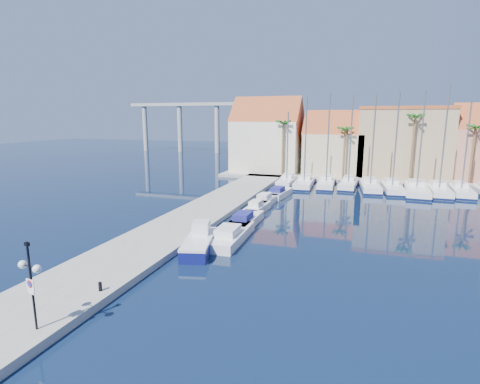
# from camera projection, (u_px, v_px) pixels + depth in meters

# --- Properties ---
(ground) EXTENTS (260.00, 260.00, 0.00)m
(ground) POSITION_uv_depth(u_px,v_px,m) (234.00, 287.00, 23.03)
(ground) COLOR black
(ground) RESTS_ON ground
(quay_west) EXTENTS (6.00, 77.00, 0.50)m
(quay_west) POSITION_uv_depth(u_px,v_px,m) (195.00, 217.00, 38.33)
(quay_west) COLOR gray
(quay_west) RESTS_ON ground
(shore_north) EXTENTS (54.00, 16.00, 0.50)m
(shore_north) POSITION_uv_depth(u_px,v_px,m) (381.00, 176.00, 64.52)
(shore_north) COLOR gray
(shore_north) RESTS_ON ground
(lamp_post) EXTENTS (1.45, 0.58, 4.31)m
(lamp_post) POSITION_uv_depth(u_px,v_px,m) (30.00, 273.00, 17.04)
(lamp_post) COLOR black
(lamp_post) RESTS_ON quay_west
(bollard) EXTENTS (0.21, 0.21, 0.52)m
(bollard) POSITION_uv_depth(u_px,v_px,m) (100.00, 287.00, 21.42)
(bollard) COLOR black
(bollard) RESTS_ON quay_west
(fishing_boat) EXTENTS (3.34, 6.17, 2.05)m
(fishing_boat) POSITION_uv_depth(u_px,v_px,m) (199.00, 242.00, 29.40)
(fishing_boat) COLOR #0E1254
(fishing_boat) RESTS_ON ground
(motorboat_west_0) EXTENTS (2.53, 7.29, 1.40)m
(motorboat_west_0) POSITION_uv_depth(u_px,v_px,m) (230.00, 235.00, 31.57)
(motorboat_west_0) COLOR white
(motorboat_west_0) RESTS_ON ground
(motorboat_west_1) EXTENTS (2.10, 6.37, 1.40)m
(motorboat_west_1) POSITION_uv_depth(u_px,v_px,m) (245.00, 220.00, 36.07)
(motorboat_west_1) COLOR white
(motorboat_west_1) RESTS_ON ground
(motorboat_west_2) EXTENTS (1.96, 5.16, 1.40)m
(motorboat_west_2) POSITION_uv_depth(u_px,v_px,m) (257.00, 208.00, 41.12)
(motorboat_west_2) COLOR white
(motorboat_west_2) RESTS_ON ground
(motorboat_west_3) EXTENTS (2.17, 5.63, 1.40)m
(motorboat_west_3) POSITION_uv_depth(u_px,v_px,m) (265.00, 200.00, 44.89)
(motorboat_west_3) COLOR white
(motorboat_west_3) RESTS_ON ground
(motorboat_west_4) EXTENTS (2.56, 6.24, 1.40)m
(motorboat_west_4) POSITION_uv_depth(u_px,v_px,m) (279.00, 193.00, 49.11)
(motorboat_west_4) COLOR white
(motorboat_west_4) RESTS_ON ground
(sailboat_0) EXTENTS (2.24, 8.10, 11.10)m
(sailboat_0) POSITION_uv_depth(u_px,v_px,m) (287.00, 181.00, 58.03)
(sailboat_0) COLOR white
(sailboat_0) RESTS_ON ground
(sailboat_1) EXTENTS (2.89, 9.51, 13.16)m
(sailboat_1) POSITION_uv_depth(u_px,v_px,m) (305.00, 182.00, 56.64)
(sailboat_1) COLOR white
(sailboat_1) RESTS_ON ground
(sailboat_2) EXTENTS (2.64, 8.80, 13.57)m
(sailboat_2) POSITION_uv_depth(u_px,v_px,m) (326.00, 183.00, 56.21)
(sailboat_2) COLOR white
(sailboat_2) RESTS_ON ground
(sailboat_3) EXTENTS (2.70, 8.68, 13.45)m
(sailboat_3) POSITION_uv_depth(u_px,v_px,m) (349.00, 183.00, 55.58)
(sailboat_3) COLOR white
(sailboat_3) RESTS_ON ground
(sailboat_4) EXTENTS (3.27, 9.58, 13.71)m
(sailboat_4) POSITION_uv_depth(u_px,v_px,m) (370.00, 185.00, 53.94)
(sailboat_4) COLOR white
(sailboat_4) RESTS_ON ground
(sailboat_5) EXTENTS (3.12, 9.34, 13.63)m
(sailboat_5) POSITION_uv_depth(u_px,v_px,m) (392.00, 187.00, 52.88)
(sailboat_5) COLOR white
(sailboat_5) RESTS_ON ground
(sailboat_6) EXTENTS (3.62, 11.49, 13.66)m
(sailboat_6) POSITION_uv_depth(u_px,v_px,m) (416.00, 189.00, 51.63)
(sailboat_6) COLOR white
(sailboat_6) RESTS_ON ground
(sailboat_7) EXTENTS (2.69, 9.43, 14.57)m
(sailboat_7) POSITION_uv_depth(u_px,v_px,m) (438.00, 189.00, 50.97)
(sailboat_7) COLOR white
(sailboat_7) RESTS_ON ground
(sailboat_8) EXTENTS (2.88, 9.16, 12.37)m
(sailboat_8) POSITION_uv_depth(u_px,v_px,m) (461.00, 190.00, 50.63)
(sailboat_8) COLOR white
(sailboat_8) RESTS_ON ground
(building_0) EXTENTS (12.30, 9.00, 13.50)m
(building_0) POSITION_uv_depth(u_px,v_px,m) (267.00, 138.00, 68.56)
(building_0) COLOR beige
(building_0) RESTS_ON shore_north
(building_1) EXTENTS (10.30, 8.00, 11.00)m
(building_1) POSITION_uv_depth(u_px,v_px,m) (334.00, 146.00, 65.08)
(building_1) COLOR #CAB28E
(building_1) RESTS_ON shore_north
(building_2) EXTENTS (14.20, 10.20, 11.50)m
(building_2) POSITION_uv_depth(u_px,v_px,m) (402.00, 142.00, 62.41)
(building_2) COLOR tan
(building_2) RESTS_ON shore_north
(palm_0) EXTENTS (2.60, 2.60, 10.15)m
(palm_0) POSITION_uv_depth(u_px,v_px,m) (283.00, 125.00, 62.17)
(palm_0) COLOR brown
(palm_0) RESTS_ON shore_north
(palm_1) EXTENTS (2.60, 2.60, 9.15)m
(palm_1) POSITION_uv_depth(u_px,v_px,m) (345.00, 131.00, 59.25)
(palm_1) COLOR brown
(palm_1) RESTS_ON shore_north
(palm_2) EXTENTS (2.60, 2.60, 11.15)m
(palm_2) POSITION_uv_depth(u_px,v_px,m) (415.00, 119.00, 55.78)
(palm_2) COLOR brown
(palm_2) RESTS_ON shore_north
(palm_3) EXTENTS (2.60, 2.60, 9.65)m
(palm_3) POSITION_uv_depth(u_px,v_px,m) (475.00, 129.00, 53.57)
(palm_3) COLOR brown
(palm_3) RESTS_ON shore_north
(viaduct) EXTENTS (48.00, 2.20, 14.45)m
(viaduct) POSITION_uv_depth(u_px,v_px,m) (201.00, 117.00, 109.41)
(viaduct) COLOR #9E9E99
(viaduct) RESTS_ON ground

